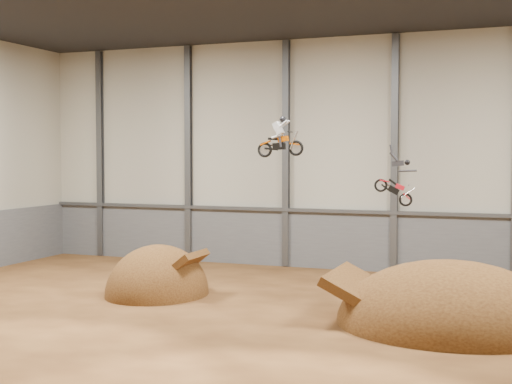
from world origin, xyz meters
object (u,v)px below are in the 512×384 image
(landing_ramp, at_px, (450,326))
(fmx_rider_b, at_px, (390,175))
(fmx_rider_a, at_px, (281,135))
(takeoff_ramp, at_px, (158,294))

(landing_ramp, distance_m, fmx_rider_b, 6.92)
(landing_ramp, xyz_separation_m, fmx_rider_a, (-7.65, 1.16, 7.84))
(landing_ramp, height_order, fmx_rider_b, fmx_rider_b)
(fmx_rider_a, bearing_deg, fmx_rider_b, 8.21)
(fmx_rider_a, distance_m, fmx_rider_b, 5.20)
(fmx_rider_b, bearing_deg, landing_ramp, -39.87)
(takeoff_ramp, relative_size, fmx_rider_b, 2.38)
(takeoff_ramp, height_order, fmx_rider_b, fmx_rider_b)
(fmx_rider_a, height_order, fmx_rider_b, fmx_rider_a)
(takeoff_ramp, xyz_separation_m, fmx_rider_b, (11.45, 0.16, 6.07))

